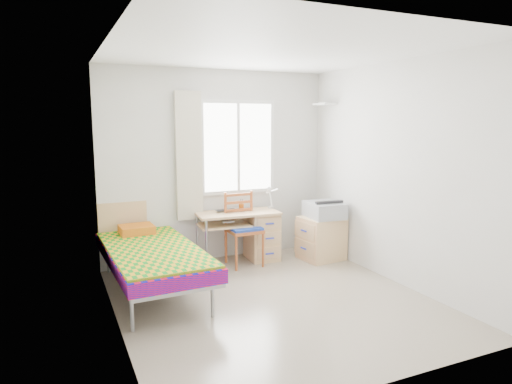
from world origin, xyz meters
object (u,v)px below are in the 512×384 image
desk (257,233)px  printer (324,209)px  cabinet (321,238)px  chair (243,224)px  bed (151,253)px

desk → printer: (0.85, -0.38, 0.33)m
cabinet → printer: 0.41m
chair → cabinet: 1.13m
printer → cabinet: bearing=150.7°
desk → printer: size_ratio=2.07×
cabinet → bed: bearing=179.2°
chair → bed: bearing=-161.4°
chair → cabinet: chair is taller
chair → printer: chair is taller
cabinet → desk: bearing=150.4°
chair → printer: (1.11, -0.26, 0.16)m
desk → chair: 0.33m
chair → printer: 1.15m
cabinet → printer: (0.03, -0.02, 0.41)m
chair → cabinet: bearing=-13.5°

